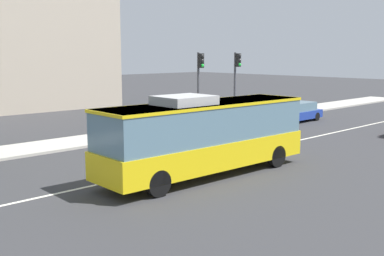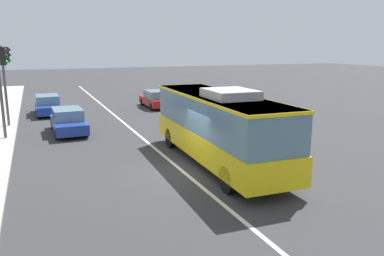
% 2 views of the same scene
% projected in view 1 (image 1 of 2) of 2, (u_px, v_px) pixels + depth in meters
% --- Properties ---
extents(ground_plane, '(160.00, 160.00, 0.00)m').
position_uv_depth(ground_plane, '(165.00, 170.00, 20.97)').
color(ground_plane, '#333335').
extents(sidewalk_kerb, '(80.00, 3.16, 0.14)m').
position_uv_depth(sidewalk_kerb, '(71.00, 143.00, 26.92)').
color(sidewalk_kerb, '#B2ADA3').
rests_on(sidewalk_kerb, ground_plane).
extents(lane_centre_line, '(76.00, 0.16, 0.01)m').
position_uv_depth(lane_centre_line, '(165.00, 170.00, 20.97)').
color(lane_centre_line, silver).
rests_on(lane_centre_line, ground_plane).
extents(transit_bus, '(10.07, 2.80, 3.46)m').
position_uv_depth(transit_bus, '(205.00, 133.00, 19.80)').
color(transit_bus, yellow).
rests_on(transit_bus, ground_plane).
extents(sedan_blue, '(4.55, 1.92, 1.46)m').
position_uv_depth(sedan_blue, '(243.00, 123.00, 30.18)').
color(sedan_blue, '#1E3899').
rests_on(sedan_blue, ground_plane).
extents(sedan_blue_ahead, '(4.52, 1.86, 1.46)m').
position_uv_depth(sedan_blue_ahead, '(297.00, 112.00, 35.83)').
color(sedan_blue_ahead, '#1E3899').
rests_on(sedan_blue_ahead, ground_plane).
extents(traffic_light_near_corner, '(0.33, 0.62, 5.20)m').
position_uv_depth(traffic_light_near_corner, '(237.00, 75.00, 34.20)').
color(traffic_light_near_corner, '#47474C').
rests_on(traffic_light_near_corner, ground_plane).
extents(traffic_light_far_corner, '(0.34, 0.62, 5.20)m').
position_uv_depth(traffic_light_far_corner, '(200.00, 77.00, 31.66)').
color(traffic_light_far_corner, '#47474C').
rests_on(traffic_light_far_corner, ground_plane).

